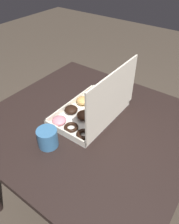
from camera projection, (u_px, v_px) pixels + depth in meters
ground_plane at (89, 199)px, 1.59m from camera, size 8.00×8.00×0.00m
dining_table at (89, 136)px, 1.19m from camera, size 0.97×1.04×0.75m
donut_box at (94, 108)px, 1.13m from camera, size 0.41×0.27×0.30m
coffee_mug at (48, 138)px, 0.97m from camera, size 0.09×0.09×0.09m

